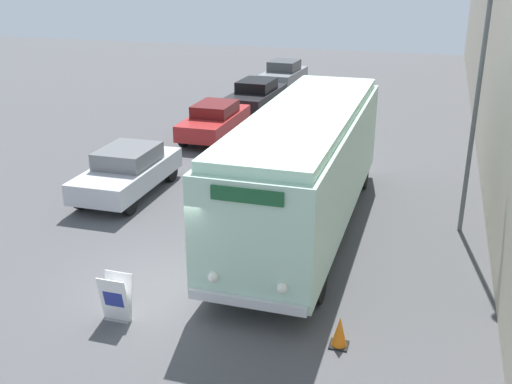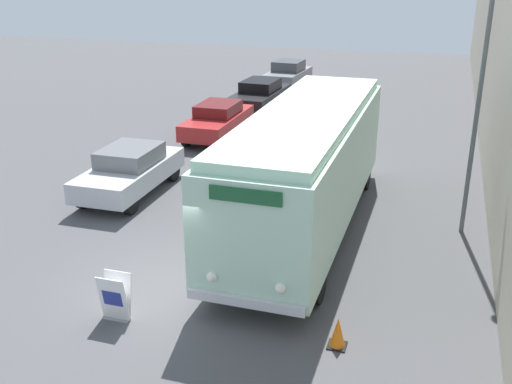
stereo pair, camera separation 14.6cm
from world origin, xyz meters
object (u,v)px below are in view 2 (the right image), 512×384
at_px(parked_car_mid, 218,120).
at_px(traffic_cone, 338,332).
at_px(parked_car_near, 130,170).
at_px(vintage_bus, 306,164).
at_px(sign_board, 115,298).
at_px(streetlamp, 483,67).
at_px(parked_car_far, 260,94).
at_px(parked_car_distant, 288,73).

distance_m(parked_car_mid, traffic_cone, 14.94).
distance_m(parked_car_near, parked_car_mid, 6.86).
relative_size(vintage_bus, sign_board, 10.05).
bearing_deg(streetlamp, sign_board, -135.52).
xyz_separation_m(sign_board, traffic_cone, (4.52, 0.44, -0.18)).
relative_size(vintage_bus, streetlamp, 1.47).
xyz_separation_m(parked_car_far, parked_car_distant, (-0.16, 6.05, 0.03)).
height_order(parked_car_near, parked_car_far, parked_car_near).
distance_m(sign_board, streetlamp, 10.33).
xyz_separation_m(vintage_bus, parked_car_distant, (-5.64, 19.48, -1.13)).
bearing_deg(traffic_cone, sign_board, -174.47).
height_order(streetlamp, parked_car_far, streetlamp).
relative_size(streetlamp, parked_car_mid, 1.55).
height_order(parked_car_mid, traffic_cone, parked_car_mid).
relative_size(vintage_bus, parked_car_far, 2.15).
xyz_separation_m(streetlamp, traffic_cone, (-2.28, -6.24, -4.15)).
distance_m(streetlamp, traffic_cone, 7.83).
distance_m(parked_car_mid, parked_car_distant, 11.66).
height_order(parked_car_distant, traffic_cone, parked_car_distant).
distance_m(streetlamp, parked_car_distant, 21.13).
bearing_deg(parked_car_distant, streetlamp, -58.80).
bearing_deg(streetlamp, traffic_cone, -110.07).
bearing_deg(parked_car_far, parked_car_distant, 93.51).
xyz_separation_m(parked_car_far, traffic_cone, (7.35, -18.55, -0.42)).
xyz_separation_m(parked_car_near, parked_car_far, (0.40, 12.46, -0.04)).
bearing_deg(traffic_cone, parked_car_distant, 106.97).
bearing_deg(sign_board, parked_car_mid, 102.30).
bearing_deg(parked_car_far, parked_car_mid, -88.87).
bearing_deg(parked_car_mid, sign_board, -78.28).
bearing_deg(parked_car_mid, traffic_cone, -60.69).
height_order(sign_board, streetlamp, streetlamp).
bearing_deg(parked_car_far, streetlamp, -49.92).
distance_m(streetlamp, parked_car_far, 16.07).
height_order(streetlamp, parked_car_distant, streetlamp).
bearing_deg(traffic_cone, parked_car_near, 141.87).
distance_m(streetlamp, parked_car_mid, 12.37).
bearing_deg(sign_board, vintage_bus, 64.49).
relative_size(parked_car_far, traffic_cone, 7.49).
xyz_separation_m(vintage_bus, parked_car_near, (-5.89, 0.97, -1.12)).
distance_m(parked_car_distant, traffic_cone, 25.72).
distance_m(sign_board, parked_car_near, 7.29).
distance_m(parked_car_near, traffic_cone, 9.87).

